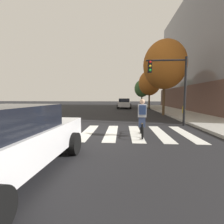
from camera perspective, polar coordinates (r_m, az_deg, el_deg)
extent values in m
plane|color=black|center=(7.97, -5.09, -7.42)|extent=(120.00, 120.00, 0.00)
cube|color=silver|center=(9.50, -30.50, -6.02)|extent=(0.55, 3.60, 0.01)
cube|color=silver|center=(8.89, -24.08, -6.49)|extent=(0.55, 3.60, 0.01)
cube|color=silver|center=(8.40, -16.79, -6.92)|extent=(0.55, 3.60, 0.01)
cube|color=silver|center=(8.06, -8.74, -7.27)|extent=(0.55, 3.60, 0.01)
cube|color=silver|center=(7.89, -0.16, -7.48)|extent=(0.55, 3.60, 0.01)
cube|color=silver|center=(7.90, 8.60, -7.53)|extent=(0.55, 3.60, 0.01)
cube|color=silver|center=(8.09, 17.15, -7.40)|extent=(0.55, 3.60, 0.01)
cube|color=silver|center=(8.44, 25.13, -7.14)|extent=(0.55, 3.60, 0.01)
cube|color=silver|center=(4.20, -33.69, -10.38)|extent=(2.05, 4.68, 0.70)
cube|color=black|center=(3.97, -35.55, -2.15)|extent=(1.74, 2.27, 0.55)
cylinder|color=black|center=(5.98, -31.51, -9.21)|extent=(0.27, 0.69, 0.68)
cylinder|color=black|center=(5.06, -13.67, -11.14)|extent=(0.27, 0.69, 0.68)
cube|color=#B7B7BC|center=(25.11, 4.55, 2.93)|extent=(2.05, 4.64, 0.69)
cube|color=black|center=(24.94, 4.55, 4.34)|extent=(1.74, 2.25, 0.54)
cylinder|color=black|center=(26.63, 2.60, 2.34)|extent=(0.27, 0.68, 0.67)
cylinder|color=black|center=(26.57, 6.71, 2.30)|extent=(0.27, 0.68, 0.67)
cylinder|color=black|center=(23.73, 2.12, 1.96)|extent=(0.27, 0.68, 0.67)
cylinder|color=black|center=(23.66, 6.72, 1.92)|extent=(0.27, 0.68, 0.67)
torus|color=black|center=(6.75, 11.05, -6.98)|extent=(0.10, 0.66, 0.66)
torus|color=black|center=(7.77, 10.51, -5.33)|extent=(0.10, 0.66, 0.66)
cylinder|color=orange|center=(7.21, 10.80, -3.92)|extent=(0.10, 0.89, 0.05)
cylinder|color=orange|center=(7.04, 10.89, -3.56)|extent=(0.04, 0.04, 0.45)
cube|color=#384772|center=(7.04, 10.90, -3.16)|extent=(0.29, 0.22, 0.56)
cube|color=silver|center=(6.98, 10.97, 0.49)|extent=(0.37, 0.26, 0.56)
sphere|color=tan|center=(6.96, 11.02, 3.78)|extent=(0.22, 0.22, 0.22)
cube|color=navy|center=(6.80, 11.08, 0.78)|extent=(0.29, 0.18, 0.40)
cylinder|color=black|center=(10.60, 25.14, 6.71)|extent=(0.14, 0.14, 4.20)
cylinder|color=black|center=(10.46, 19.15, 17.45)|extent=(2.40, 0.10, 0.10)
cube|color=black|center=(10.20, 13.67, 15.91)|extent=(0.24, 0.20, 0.76)
sphere|color=red|center=(10.14, 13.81, 17.35)|extent=(0.14, 0.14, 0.14)
sphere|color=gold|center=(10.09, 13.78, 16.02)|extent=(0.14, 0.14, 0.14)
sphere|color=green|center=(10.05, 13.75, 14.68)|extent=(0.14, 0.14, 0.14)
cylinder|color=gold|center=(17.50, 24.67, 0.69)|extent=(0.22, 0.22, 0.65)
sphere|color=gold|center=(17.48, 24.72, 1.88)|extent=(0.18, 0.18, 0.18)
cylinder|color=gold|center=(17.56, 25.16, 0.79)|extent=(0.12, 0.09, 0.09)
cylinder|color=#4C3823|center=(16.06, 18.38, 4.63)|extent=(0.24, 0.24, 3.25)
ellipsoid|color=#A5591E|center=(16.35, 18.73, 16.06)|extent=(4.04, 4.04, 4.65)
cylinder|color=#4C3823|center=(24.53, 13.43, 4.20)|extent=(0.24, 0.24, 2.61)
ellipsoid|color=#A5591E|center=(24.62, 13.57, 10.28)|extent=(3.25, 3.25, 3.74)
cylinder|color=#4C3823|center=(31.05, 10.82, 4.20)|extent=(0.24, 0.24, 2.31)
ellipsoid|color=#386033|center=(31.09, 10.89, 8.45)|extent=(2.88, 2.88, 3.31)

